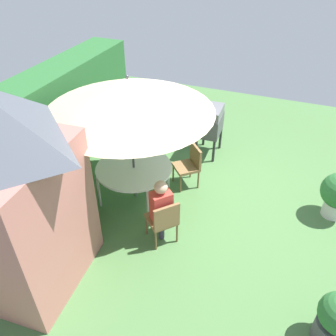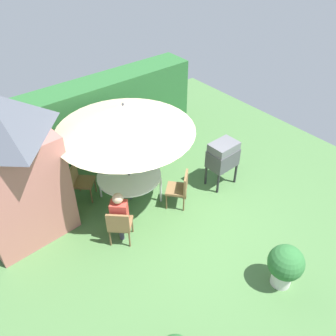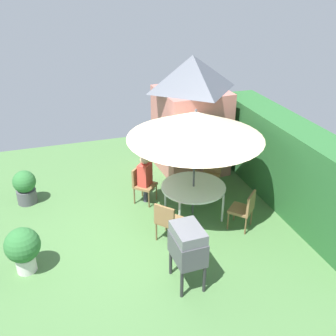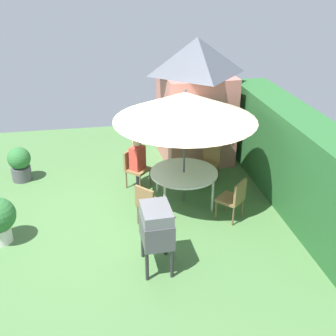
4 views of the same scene
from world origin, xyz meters
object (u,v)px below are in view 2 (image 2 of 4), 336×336
Objects in this scene: garden_shed at (7,165)px; person_in_red at (119,212)px; bbq_grill at (223,156)px; chair_near_shed at (120,224)px; patio_table at (129,177)px; chair_toward_hedge at (140,152)px; chair_far_side at (180,187)px; patio_umbrella at (124,118)px; potted_plant_by_grill at (285,265)px; chair_toward_house at (80,180)px.

person_in_red is (1.40, -1.70, -0.85)m from garden_shed.
bbq_grill is 3.02m from chair_near_shed.
patio_table is 1.24m from chair_toward_hedge.
chair_near_shed is 1.70m from chair_far_side.
patio_umbrella is at bearing 47.23° from person_in_red.
patio_table is 0.50× the size of patio_umbrella.
bbq_grill is at bearing 66.28° from potted_plant_by_grill.
garden_shed is 4.74m from bbq_grill.
patio_table is (2.25, -0.78, -0.95)m from garden_shed.
chair_toward_hedge is at bearing 89.72° from potted_plant_by_grill.
chair_far_side is 0.97× the size of potted_plant_by_grill.
bbq_grill reaches higher than chair_near_shed.
garden_shed is 3.45× the size of potted_plant_by_grill.
chair_near_shed is 1.79m from chair_toward_house.
garden_shed is at bearing 160.88° from patio_umbrella.
person_in_red is (-0.85, -0.92, -1.43)m from patio_umbrella.
patio_table is at bearing -82.87° from patio_umbrella.
garden_shed is at bearing 129.59° from person_in_red.
chair_far_side is (-1.30, 0.04, -0.33)m from bbq_grill.
chair_near_shed is 0.28m from person_in_red.
garden_shed is 1.78m from chair_toward_house.
garden_shed is 5.58m from potted_plant_by_grill.
potted_plant_by_grill reaches higher than patio_table.
chair_toward_hedge is at bearing 1.35° from chair_toward_house.
chair_toward_house is (0.05, 1.79, 0.00)m from chair_near_shed.
chair_toward_hedge is at bearing 124.18° from bbq_grill.
chair_toward_hedge is 1.75m from chair_toward_house.
chair_toward_house reaches higher than patio_table.
chair_toward_hedge is at bearing 45.49° from chair_near_shed.
person_in_red reaches higher than bbq_grill.
garden_shed reaches higher than chair_toward_hedge.
patio_table is at bearing -136.40° from chair_toward_hedge.
chair_far_side is at bearing -93.25° from chair_toward_hedge.
chair_far_side is at bearing -47.96° from patio_table.
chair_toward_house is at bearing 88.47° from chair_near_shed.
patio_table is 1.17× the size of person_in_red.
patio_table is at bearing 156.22° from bbq_grill.
patio_table is 3.81m from potted_plant_by_grill.
chair_near_shed is 1.00× the size of chair_toward_hedge.
chair_far_side is 1.73m from chair_toward_hedge.
potted_plant_by_grill reaches higher than chair_far_side.
chair_near_shed and chair_toward_house have the same top height.
garden_shed is 3.55× the size of chair_toward_hedge.
chair_far_side is 1.66m from person_in_red.
chair_toward_house is at bearing 110.93° from potted_plant_by_grill.
bbq_grill reaches higher than patio_table.
person_in_red reaches higher than chair_toward_house.
garden_shed is 3.64m from chair_far_side.
potted_plant_by_grill is (3.12, -4.49, -1.10)m from garden_shed.
patio_umbrella reaches higher than bbq_grill.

